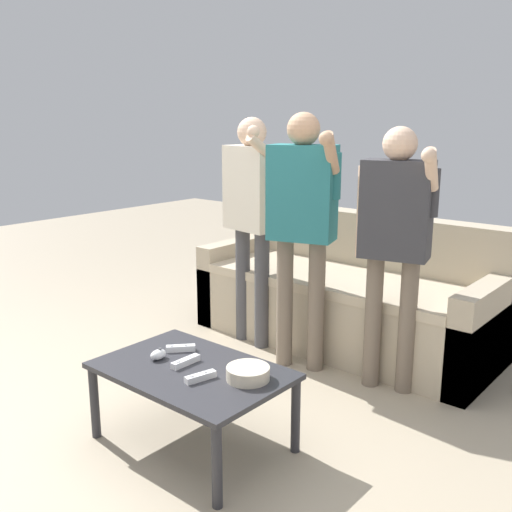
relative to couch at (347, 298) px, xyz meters
The scene contains 11 objects.
ground_plane 1.61m from the couch, 94.58° to the right, with size 12.00×12.00×0.00m, color tan.
couch is the anchor object (origin of this frame).
coffee_table 1.64m from the couch, 84.79° to the right, with size 0.89×0.59×0.39m.
snack_bowl 1.61m from the couch, 74.53° to the right, with size 0.20×0.20×0.06m, color beige.
game_remote_nunchuk 1.66m from the couch, 91.77° to the right, with size 0.06×0.09×0.05m.
player_left 0.94m from the couch, 136.48° to the right, with size 0.45×0.36×1.54m.
player_center 0.89m from the couch, 89.08° to the right, with size 0.51×0.34×1.56m.
player_right 0.98m from the couch, 40.27° to the right, with size 0.48×0.33×1.49m.
game_remote_wand_near 1.62m from the couch, 86.56° to the right, with size 0.04×0.16×0.03m.
game_remote_wand_far 1.52m from the couch, 91.59° to the right, with size 0.12×0.13×0.03m.
game_remote_wand_spare 1.71m from the couch, 80.91° to the right, with size 0.07×0.15×0.03m.
Camera 1 is at (2.13, -1.78, 1.54)m, focal length 40.77 mm.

